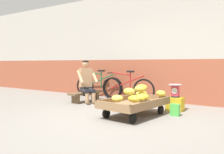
% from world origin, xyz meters
% --- Properties ---
extents(ground_plane, '(80.00, 80.00, 0.00)m').
position_xyz_m(ground_plane, '(0.00, 0.00, 0.00)').
color(ground_plane, gray).
extents(back_wall, '(16.00, 0.30, 3.15)m').
position_xyz_m(back_wall, '(0.00, 2.80, 1.57)').
color(back_wall, '#A35138').
rests_on(back_wall, ground).
extents(banana_cart, '(1.01, 1.53, 0.36)m').
position_xyz_m(banana_cart, '(0.28, 0.67, 0.24)').
color(banana_cart, '#8E6B47').
rests_on(banana_cart, ground).
extents(banana_pile, '(0.68, 1.36, 0.25)m').
position_xyz_m(banana_pile, '(0.41, 0.61, 0.47)').
color(banana_pile, gold).
rests_on(banana_pile, banana_cart).
extents(low_bench, '(0.39, 1.12, 0.27)m').
position_xyz_m(low_bench, '(-1.71, 1.54, 0.20)').
color(low_bench, brown).
rests_on(low_bench, ground).
extents(vendor_seated, '(0.74, 0.66, 1.14)m').
position_xyz_m(vendor_seated, '(-1.63, 1.50, 0.57)').
color(vendor_seated, tan).
rests_on(vendor_seated, ground).
extents(plastic_crate, '(0.36, 0.28, 0.30)m').
position_xyz_m(plastic_crate, '(0.78, 1.67, 0.15)').
color(plastic_crate, gold).
rests_on(plastic_crate, ground).
extents(weighing_scale, '(0.30, 0.30, 0.29)m').
position_xyz_m(weighing_scale, '(0.78, 1.67, 0.45)').
color(weighing_scale, '#28282D').
rests_on(weighing_scale, plastic_crate).
extents(bicycle_near_left, '(1.66, 0.48, 0.86)m').
position_xyz_m(bicycle_near_left, '(-1.92, 2.42, 0.35)').
color(bicycle_near_left, black).
rests_on(bicycle_near_left, ground).
extents(bicycle_far_left, '(1.66, 0.48, 0.86)m').
position_xyz_m(bicycle_far_left, '(-0.84, 2.34, 0.35)').
color(bicycle_far_left, black).
rests_on(bicycle_far_left, ground).
extents(shopping_bag, '(0.18, 0.12, 0.24)m').
position_xyz_m(shopping_bag, '(0.95, 1.15, 0.12)').
color(shopping_bag, green).
rests_on(shopping_bag, ground).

